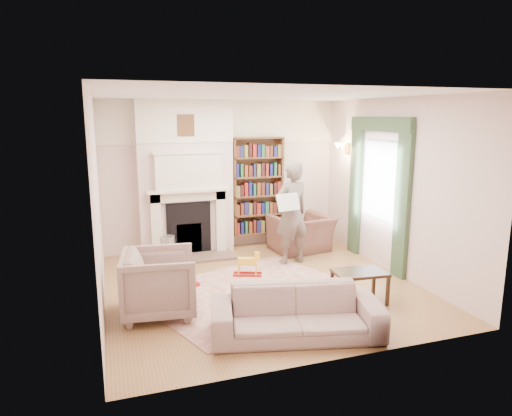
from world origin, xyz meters
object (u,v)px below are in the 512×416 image
object	(u,v)px
armchair_reading	(301,233)
sofa	(296,313)
bookcase	(258,186)
coffee_table	(359,287)
armchair_left	(159,283)
rocking_horse	(248,264)
man_reading	(292,213)
paraffin_heater	(168,252)

from	to	relation	value
armchair_reading	sofa	xyz separation A→B (m)	(-1.42, -3.10, -0.05)
bookcase	coffee_table	bearing A→B (deg)	-82.32
armchair_reading	armchair_left	bearing A→B (deg)	25.98
bookcase	rocking_horse	bearing A→B (deg)	-113.58
man_reading	paraffin_heater	size ratio (longest dim) A/B	3.22
sofa	man_reading	distance (m)	2.75
sofa	paraffin_heater	bearing A→B (deg)	124.04
coffee_table	paraffin_heater	bearing A→B (deg)	139.91
man_reading	coffee_table	size ratio (longest dim) A/B	2.53
armchair_left	man_reading	xyz separation A→B (m)	(2.40, 1.40, 0.47)
armchair_reading	paraffin_heater	xyz separation A→B (m)	(-2.52, -0.22, -0.06)
paraffin_heater	rocking_horse	bearing A→B (deg)	-34.32
sofa	bookcase	bearing A→B (deg)	91.58
rocking_horse	coffee_table	bearing A→B (deg)	-31.31
rocking_horse	armchair_reading	bearing A→B (deg)	57.47
bookcase	armchair_left	xyz separation A→B (m)	(-2.21, -2.65, -0.75)
coffee_table	rocking_horse	world-z (taller)	coffee_table
armchair_left	man_reading	bearing A→B (deg)	-52.43
coffee_table	rocking_horse	xyz separation A→B (m)	(-1.14, 1.48, -0.02)
coffee_table	sofa	bearing A→B (deg)	-148.19
bookcase	armchair_left	size ratio (longest dim) A/B	2.00
coffee_table	bookcase	bearing A→B (deg)	102.31
armchair_left	paraffin_heater	world-z (taller)	armchair_left
bookcase	rocking_horse	size ratio (longest dim) A/B	4.06
rocking_horse	armchair_left	bearing A→B (deg)	-124.97
armchair_reading	man_reading	bearing A→B (deg)	44.03
man_reading	paraffin_heater	distance (m)	2.19
armchair_reading	coffee_table	size ratio (longest dim) A/B	1.49
bookcase	armchair_reading	distance (m)	1.24
sofa	rocking_horse	xyz separation A→B (m)	(0.06, 2.10, -0.09)
armchair_left	sofa	world-z (taller)	armchair_left
man_reading	rocking_horse	xyz separation A→B (m)	(-0.92, -0.40, -0.69)
bookcase	coffee_table	size ratio (longest dim) A/B	2.64
bookcase	paraffin_heater	bearing A→B (deg)	-155.26
coffee_table	man_reading	bearing A→B (deg)	101.41
sofa	rocking_horse	distance (m)	2.10
armchair_left	paraffin_heater	distance (m)	1.82
bookcase	coffee_table	distance (m)	3.30
armchair_reading	rocking_horse	distance (m)	1.70
bookcase	coffee_table	xyz separation A→B (m)	(0.42, -3.13, -0.95)
paraffin_heater	coffee_table	bearing A→B (deg)	-44.72
armchair_reading	bookcase	bearing A→B (deg)	-53.84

